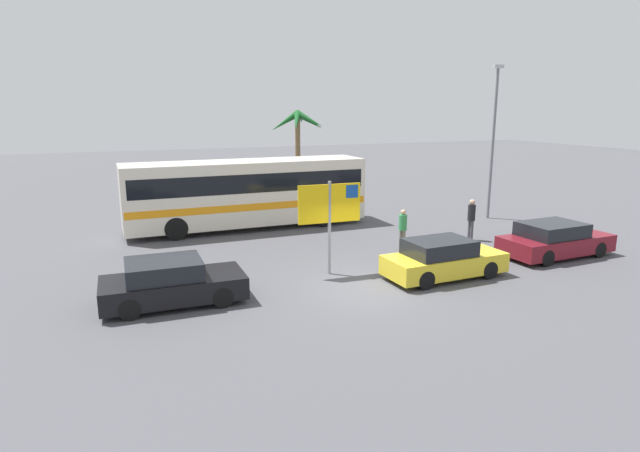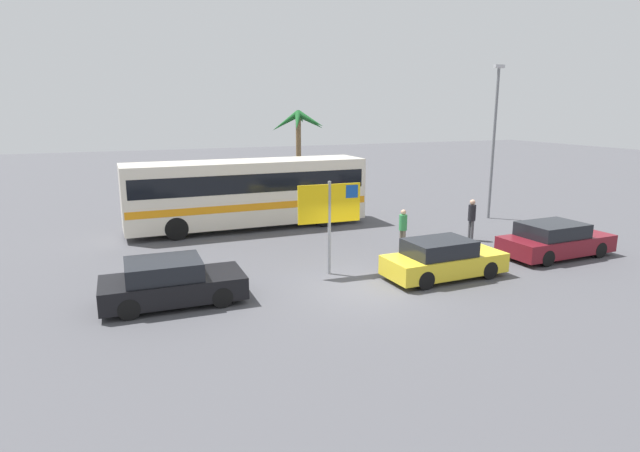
{
  "view_description": "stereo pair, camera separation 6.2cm",
  "coord_description": "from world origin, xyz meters",
  "px_view_note": "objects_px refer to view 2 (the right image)",
  "views": [
    {
      "loc": [
        -7.4,
        -13.88,
        5.57
      ],
      "look_at": [
        -0.15,
        3.52,
        1.3
      ],
      "focal_mm": 29.39,
      "sensor_mm": 36.0,
      "label": 1
    },
    {
      "loc": [
        -7.34,
        -13.9,
        5.57
      ],
      "look_at": [
        -0.15,
        3.52,
        1.3
      ],
      "focal_mm": 29.39,
      "sensor_mm": 36.0,
      "label": 2
    }
  ],
  "objects_px": {
    "car_yellow": "(443,259)",
    "pedestrian_near_sign": "(472,216)",
    "car_maroon": "(555,240)",
    "ferry_sign": "(331,207)",
    "car_black": "(171,282)",
    "pedestrian_by_bus": "(403,226)",
    "bus_front_coach": "(247,191)"
  },
  "relations": [
    {
      "from": "car_yellow",
      "to": "pedestrian_near_sign",
      "type": "distance_m",
      "value": 5.63
    },
    {
      "from": "car_maroon",
      "to": "ferry_sign",
      "type": "bearing_deg",
      "value": 169.51
    },
    {
      "from": "ferry_sign",
      "to": "car_black",
      "type": "distance_m",
      "value": 5.71
    },
    {
      "from": "pedestrian_near_sign",
      "to": "ferry_sign",
      "type": "bearing_deg",
      "value": 18.91
    },
    {
      "from": "car_maroon",
      "to": "pedestrian_by_bus",
      "type": "distance_m",
      "value": 5.75
    },
    {
      "from": "ferry_sign",
      "to": "pedestrian_near_sign",
      "type": "height_order",
      "value": "ferry_sign"
    },
    {
      "from": "pedestrian_by_bus",
      "to": "car_yellow",
      "type": "bearing_deg",
      "value": -107.5
    },
    {
      "from": "car_maroon",
      "to": "car_black",
      "type": "xyz_separation_m",
      "value": [
        -14.16,
        0.49,
        -0.0
      ]
    },
    {
      "from": "car_maroon",
      "to": "pedestrian_near_sign",
      "type": "distance_m",
      "value": 3.56
    },
    {
      "from": "pedestrian_near_sign",
      "to": "car_black",
      "type": "bearing_deg",
      "value": 16.3
    },
    {
      "from": "ferry_sign",
      "to": "car_maroon",
      "type": "relative_size",
      "value": 0.72
    },
    {
      "from": "car_black",
      "to": "pedestrian_by_bus",
      "type": "height_order",
      "value": "pedestrian_by_bus"
    },
    {
      "from": "car_maroon",
      "to": "car_yellow",
      "type": "height_order",
      "value": "same"
    },
    {
      "from": "pedestrian_near_sign",
      "to": "bus_front_coach",
      "type": "bearing_deg",
      "value": -31.87
    },
    {
      "from": "pedestrian_near_sign",
      "to": "pedestrian_by_bus",
      "type": "relative_size",
      "value": 1.09
    },
    {
      "from": "car_yellow",
      "to": "pedestrian_by_bus",
      "type": "relative_size",
      "value": 2.55
    },
    {
      "from": "car_maroon",
      "to": "car_yellow",
      "type": "relative_size",
      "value": 1.07
    },
    {
      "from": "car_yellow",
      "to": "bus_front_coach",
      "type": "bearing_deg",
      "value": 110.95
    },
    {
      "from": "bus_front_coach",
      "to": "car_yellow",
      "type": "bearing_deg",
      "value": -67.31
    },
    {
      "from": "car_maroon",
      "to": "pedestrian_by_bus",
      "type": "bearing_deg",
      "value": 145.2
    },
    {
      "from": "pedestrian_by_bus",
      "to": "pedestrian_near_sign",
      "type": "bearing_deg",
      "value": -4.67
    },
    {
      "from": "pedestrian_near_sign",
      "to": "pedestrian_by_bus",
      "type": "distance_m",
      "value": 3.49
    },
    {
      "from": "car_yellow",
      "to": "pedestrian_near_sign",
      "type": "bearing_deg",
      "value": 40.78
    },
    {
      "from": "pedestrian_near_sign",
      "to": "pedestrian_by_bus",
      "type": "xyz_separation_m",
      "value": [
        -3.48,
        -0.16,
        -0.1
      ]
    },
    {
      "from": "bus_front_coach",
      "to": "car_black",
      "type": "relative_size",
      "value": 2.73
    },
    {
      "from": "ferry_sign",
      "to": "pedestrian_by_bus",
      "type": "bearing_deg",
      "value": 27.05
    },
    {
      "from": "car_yellow",
      "to": "car_maroon",
      "type": "bearing_deg",
      "value": 3.79
    },
    {
      "from": "ferry_sign",
      "to": "car_maroon",
      "type": "bearing_deg",
      "value": -6.0
    },
    {
      "from": "bus_front_coach",
      "to": "car_yellow",
      "type": "relative_size",
      "value": 2.68
    },
    {
      "from": "car_yellow",
      "to": "pedestrian_near_sign",
      "type": "xyz_separation_m",
      "value": [
        4.14,
        3.8,
        0.42
      ]
    },
    {
      "from": "bus_front_coach",
      "to": "pedestrian_by_bus",
      "type": "distance_m",
      "value": 7.79
    },
    {
      "from": "ferry_sign",
      "to": "car_black",
      "type": "xyz_separation_m",
      "value": [
        -5.39,
        -0.81,
        -1.69
      ]
    }
  ]
}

